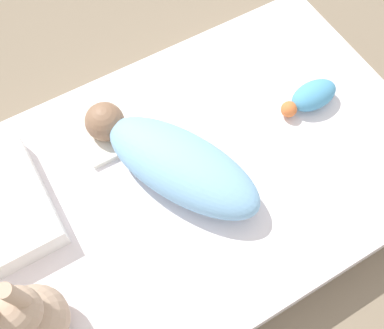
{
  "coord_description": "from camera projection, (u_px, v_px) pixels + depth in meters",
  "views": [
    {
      "loc": [
        0.33,
        0.51,
        1.38
      ],
      "look_at": [
        0.03,
        -0.0,
        0.21
      ],
      "focal_mm": 42.0,
      "sensor_mm": 36.0,
      "label": 1
    }
  ],
  "objects": [
    {
      "name": "ground_plane",
      "position": [
        201.0,
        189.0,
        1.5
      ],
      "size": [
        12.0,
        12.0,
        0.0
      ],
      "primitive_type": "plane",
      "color": "#7A6B56"
    },
    {
      "name": "bed_mattress",
      "position": [
        201.0,
        179.0,
        1.43
      ],
      "size": [
        1.4,
        0.93,
        0.16
      ],
      "color": "white",
      "rests_on": "ground_plane"
    },
    {
      "name": "burp_cloth",
      "position": [
        106.0,
        131.0,
        1.4
      ],
      "size": [
        0.17,
        0.2,
        0.02
      ],
      "color": "white",
      "rests_on": "bed_mattress"
    },
    {
      "name": "swaddled_baby",
      "position": [
        174.0,
        161.0,
        1.29
      ],
      "size": [
        0.41,
        0.58,
        0.14
      ],
      "rotation": [
        0.0,
        0.0,
        5.18
      ],
      "color": "#7FB7E5",
      "rests_on": "bed_mattress"
    },
    {
      "name": "bunny_plush",
      "position": [
        29.0,
        318.0,
        1.04
      ],
      "size": [
        0.17,
        0.17,
        0.36
      ],
      "color": "tan",
      "rests_on": "bed_mattress"
    },
    {
      "name": "turtle_plush",
      "position": [
        311.0,
        97.0,
        1.43
      ],
      "size": [
        0.2,
        0.09,
        0.08
      ],
      "color": "#4C99C6",
      "rests_on": "bed_mattress"
    }
  ]
}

